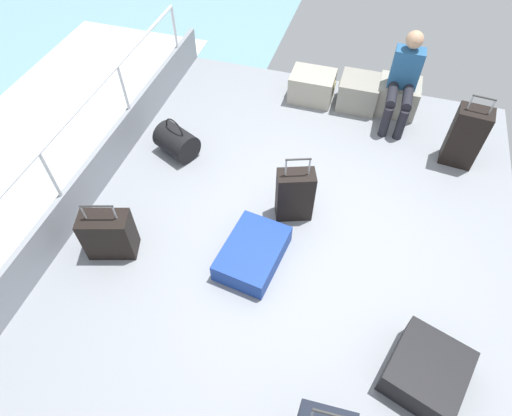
{
  "coord_description": "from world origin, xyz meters",
  "views": [
    {
      "loc": [
        0.39,
        -2.75,
        3.53
      ],
      "look_at": [
        -0.39,
        -0.15,
        0.25
      ],
      "focal_mm": 30.22,
      "sensor_mm": 36.0,
      "label": 1
    }
  ],
  "objects": [
    {
      "name": "suitcase_5",
      "position": [
        -0.3,
        -0.58,
        0.11
      ],
      "size": [
        0.61,
        0.8,
        0.21
      ],
      "color": "navy",
      "rests_on": "ground_plane"
    },
    {
      "name": "ground_plane",
      "position": [
        0.0,
        0.0,
        -0.03
      ],
      "size": [
        4.4,
        5.2,
        0.06
      ],
      "primitive_type": "cube",
      "color": "gray"
    },
    {
      "name": "suitcase_0",
      "position": [
        -1.63,
        -0.86,
        0.25
      ],
      "size": [
        0.51,
        0.37,
        0.68
      ],
      "color": "black",
      "rests_on": "ground_plane"
    },
    {
      "name": "passenger_seated",
      "position": [
        0.79,
        2.0,
        0.58
      ],
      "size": [
        0.34,
        0.66,
        1.1
      ],
      "color": "#26598C",
      "rests_on": "ground_plane"
    },
    {
      "name": "gunwale_port",
      "position": [
        -2.17,
        0.0,
        0.23
      ],
      "size": [
        0.06,
        5.2,
        0.45
      ],
      "primitive_type": "cube",
      "color": "gray",
      "rests_on": "ground_plane"
    },
    {
      "name": "sea_wake",
      "position": [
        -3.6,
        0.0,
        -0.34
      ],
      "size": [
        12.0,
        12.0,
        0.01
      ],
      "color": "#6B99A8",
      "rests_on": "ground_plane"
    },
    {
      "name": "cargo_crate_1",
      "position": [
        0.31,
        2.13,
        0.2
      ],
      "size": [
        0.53,
        0.47,
        0.39
      ],
      "color": "gray",
      "rests_on": "ground_plane"
    },
    {
      "name": "cargo_crate_0",
      "position": [
        -0.3,
        2.11,
        0.19
      ],
      "size": [
        0.6,
        0.44,
        0.37
      ],
      "color": "#9E9989",
      "rests_on": "ground_plane"
    },
    {
      "name": "cargo_crate_2",
      "position": [
        0.79,
        2.18,
        0.2
      ],
      "size": [
        0.54,
        0.46,
        0.4
      ],
      "color": "gray",
      "rests_on": "ground_plane"
    },
    {
      "name": "suitcase_2",
      "position": [
        1.56,
        1.41,
        0.36
      ],
      "size": [
        0.38,
        0.29,
        0.89
      ],
      "color": "black",
      "rests_on": "ground_plane"
    },
    {
      "name": "duffel_bag",
      "position": [
        -1.58,
        0.6,
        0.17
      ],
      "size": [
        0.56,
        0.5,
        0.49
      ],
      "color": "black",
      "rests_on": "ground_plane"
    },
    {
      "name": "suitcase_1",
      "position": [
        1.33,
        -1.26,
        0.14
      ],
      "size": [
        0.71,
        0.74,
        0.28
      ],
      "color": "black",
      "rests_on": "ground_plane"
    },
    {
      "name": "railing_port",
      "position": [
        -2.17,
        0.0,
        0.78
      ],
      "size": [
        0.04,
        4.2,
        1.02
      ],
      "color": "silver",
      "rests_on": "ground_plane"
    },
    {
      "name": "suitcase_3",
      "position": [
        -0.06,
        0.08,
        0.3
      ],
      "size": [
        0.42,
        0.32,
        0.8
      ],
      "color": "black",
      "rests_on": "ground_plane"
    }
  ]
}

